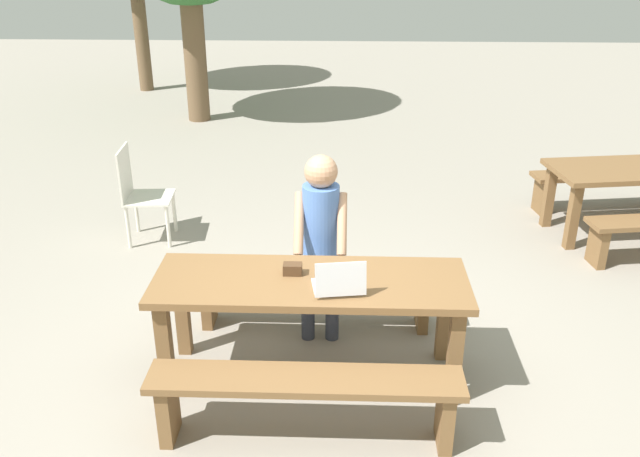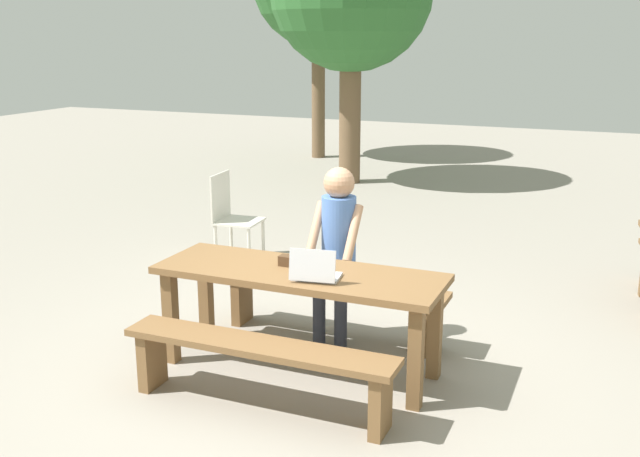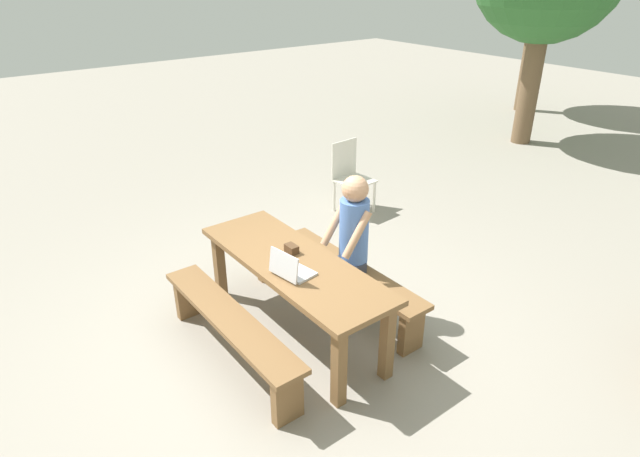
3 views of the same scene
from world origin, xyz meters
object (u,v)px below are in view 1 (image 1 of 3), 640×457
person_seated (321,232)px  plastic_chair (140,192)px  laptop (339,284)px  picnic_table_front (310,295)px  small_pouch (293,269)px

person_seated → plastic_chair: 2.40m
laptop → person_seated: size_ratio=0.25×
picnic_table_front → laptop: bearing=-39.6°
plastic_chair → person_seated: bearing=-134.9°
small_pouch → plastic_chair: (-1.64, 2.09, -0.29)m
picnic_table_front → plastic_chair: bearing=129.3°
small_pouch → plastic_chair: bearing=128.2°
small_pouch → person_seated: bearing=72.8°
laptop → person_seated: person_seated is taller
small_pouch → picnic_table_front: bearing=-29.8°
laptop → plastic_chair: size_ratio=0.37×
laptop → small_pouch: bearing=-44.8°
plastic_chair → small_pouch: bearing=-146.1°
laptop → small_pouch: size_ratio=2.85×
picnic_table_front → plastic_chair: plastic_chair is taller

